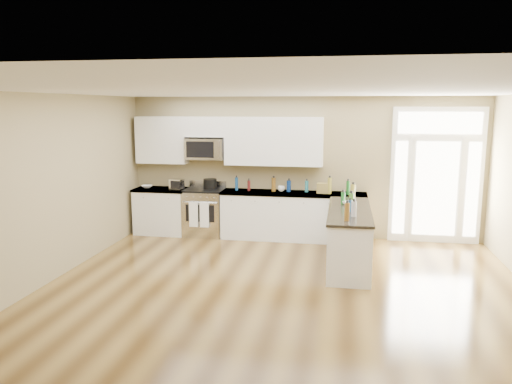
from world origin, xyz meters
TOP-DOWN VIEW (x-y plane):
  - ground at (0.00, 0.00)m, footprint 8.00×8.00m
  - room_shell at (0.00, 0.00)m, footprint 8.00×8.00m
  - back_cabinet_left at (-2.87, 3.69)m, footprint 1.10×0.66m
  - back_cabinet_right at (-0.16, 3.69)m, footprint 2.85×0.66m
  - peninsula_cabinet at (0.93, 2.24)m, footprint 0.69×2.32m
  - upper_cabinet_left at (-2.88, 3.83)m, footprint 1.04×0.33m
  - upper_cabinet_right at (-0.57, 3.83)m, footprint 1.94×0.33m
  - upper_cabinet_short at (-1.95, 3.83)m, footprint 0.82×0.33m
  - microwave at (-1.95, 3.80)m, footprint 0.78×0.41m
  - entry_door at (2.55, 3.95)m, footprint 1.70×0.10m
  - kitchen_range at (-1.97, 3.69)m, footprint 0.78×0.69m
  - stockpot at (-1.87, 3.79)m, footprint 0.32×0.32m
  - toaster_oven at (-2.52, 3.62)m, footprint 0.28×0.24m
  - cardboard_box at (0.43, 3.72)m, footprint 0.25×0.19m
  - bowl_left at (-3.19, 3.71)m, footprint 0.26×0.26m
  - bowl_peninsula at (0.90, 2.63)m, footprint 0.20×0.20m
  - cup_counter at (-0.40, 3.78)m, footprint 0.17×0.17m
  - counter_bottles at (0.39, 3.01)m, footprint 2.35×2.46m

SIDE VIEW (x-z plane):
  - ground at x=0.00m, z-range 0.00..0.00m
  - peninsula_cabinet at x=0.93m, z-range -0.04..0.90m
  - back_cabinet_right at x=-0.16m, z-range -0.03..0.91m
  - back_cabinet_left at x=-2.87m, z-range -0.03..0.91m
  - kitchen_range at x=-1.97m, z-range -0.06..1.02m
  - bowl_left at x=-3.19m, z-range 0.94..0.99m
  - bowl_peninsula at x=0.90m, z-range 0.94..1.00m
  - cup_counter at x=-0.40m, z-range 0.94..1.05m
  - cardboard_box at x=0.43m, z-range 0.94..1.14m
  - toaster_oven at x=-2.52m, z-range 0.94..1.16m
  - stockpot at x=-1.87m, z-range 0.95..1.16m
  - counter_bottles at x=0.39m, z-range 0.91..1.23m
  - entry_door at x=2.55m, z-range 0.00..2.60m
  - room_shell at x=0.00m, z-range -2.29..5.71m
  - microwave at x=-1.95m, z-range 1.55..1.97m
  - upper_cabinet_left at x=-2.88m, z-range 1.45..2.40m
  - upper_cabinet_right at x=-0.57m, z-range 1.45..2.40m
  - upper_cabinet_short at x=-1.95m, z-range 2.00..2.40m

